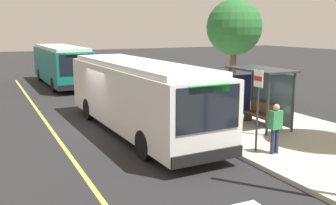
# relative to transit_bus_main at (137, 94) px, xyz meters

# --- Properties ---
(ground_plane) EXTENTS (120.00, 120.00, 0.00)m
(ground_plane) POSITION_rel_transit_bus_main_xyz_m (-1.49, -1.01, -1.62)
(ground_plane) COLOR #232326
(sidewalk_curb) EXTENTS (44.00, 6.40, 0.15)m
(sidewalk_curb) POSITION_rel_transit_bus_main_xyz_m (-1.49, 4.99, -1.54)
(sidewalk_curb) COLOR #B7B2A8
(sidewalk_curb) RESTS_ON ground_plane
(lane_stripe_center) EXTENTS (36.00, 0.14, 0.01)m
(lane_stripe_center) POSITION_rel_transit_bus_main_xyz_m (-1.49, -3.21, -1.61)
(lane_stripe_center) COLOR #E0D64C
(lane_stripe_center) RESTS_ON ground_plane
(transit_bus_main) EXTENTS (10.65, 2.91, 2.95)m
(transit_bus_main) POSITION_rel_transit_bus_main_xyz_m (0.00, 0.00, 0.00)
(transit_bus_main) COLOR white
(transit_bus_main) RESTS_ON ground_plane
(transit_bus_second) EXTENTS (10.16, 2.69, 2.95)m
(transit_bus_second) POSITION_rel_transit_bus_main_xyz_m (-15.01, -0.24, -0.00)
(transit_bus_second) COLOR #146B66
(transit_bus_second) RESTS_ON ground_plane
(bus_shelter) EXTENTS (2.90, 1.60, 2.48)m
(bus_shelter) POSITION_rel_transit_bus_main_xyz_m (1.68, 4.97, 0.30)
(bus_shelter) COLOR #333338
(bus_shelter) RESTS_ON sidewalk_curb
(waiting_bench) EXTENTS (1.60, 0.48, 0.95)m
(waiting_bench) POSITION_rel_transit_bus_main_xyz_m (1.64, 5.07, -0.98)
(waiting_bench) COLOR brown
(waiting_bench) RESTS_ON sidewalk_curb
(route_sign_post) EXTENTS (0.44, 0.08, 2.80)m
(route_sign_post) POSITION_rel_transit_bus_main_xyz_m (4.54, 2.52, 0.34)
(route_sign_post) COLOR #333338
(route_sign_post) RESTS_ON sidewalk_curb
(pedestrian_commuter) EXTENTS (0.24, 0.40, 1.69)m
(pedestrian_commuter) POSITION_rel_transit_bus_main_xyz_m (5.02, 2.92, -0.50)
(pedestrian_commuter) COLOR #282D47
(pedestrian_commuter) RESTS_ON sidewalk_curb
(street_tree_downstreet) EXTENTS (3.08, 3.08, 5.72)m
(street_tree_downstreet) POSITION_rel_transit_bus_main_xyz_m (-3.32, 7.13, 2.68)
(street_tree_downstreet) COLOR brown
(street_tree_downstreet) RESTS_ON sidewalk_curb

